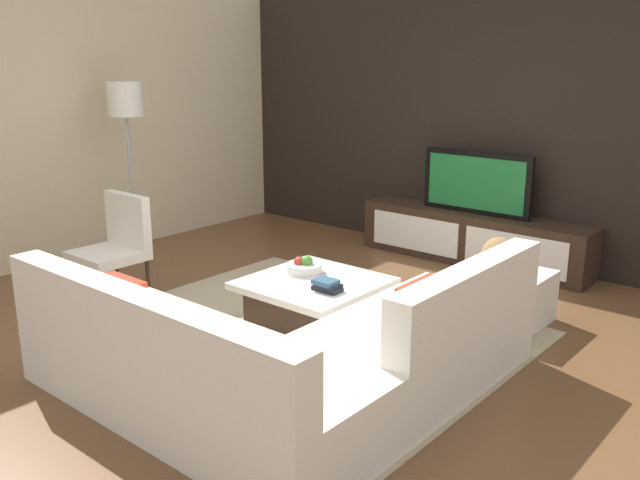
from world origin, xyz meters
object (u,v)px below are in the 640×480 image
Objects in this scene: accent_chair_near at (117,240)px; book_stack at (327,285)px; ottoman at (496,297)px; decorative_ball at (499,255)px; fruit_bowl at (304,266)px; floor_lamp at (126,110)px; television at (476,183)px; media_console at (473,238)px; sectional_couch at (287,357)px; coffee_table at (314,303)px.

accent_chair_near reaches higher than book_stack.
decorative_ball is (-0.00, 0.00, 0.34)m from ottoman.
fruit_bowl reaches higher than ottoman.
television is at bearing 38.66° from floor_lamp.
floor_lamp reaches higher than accent_chair_near.
book_stack is (2.75, -0.31, -1.07)m from floor_lamp.
sectional_couch is (0.51, -3.25, 0.04)m from media_console.
decorative_ball reaches higher than fruit_bowl.
coffee_table is at bearing -92.49° from television.
television is 4.01× the size of fruit_bowl.
television is 0.64× the size of floor_lamp.
coffee_table is 1.83m from accent_chair_near.
decorative_ball is (3.51, 0.81, -0.95)m from floor_lamp.
coffee_table is 1.33× the size of ottoman.
coffee_table is at bearing 152.35° from book_stack.
floor_lamp is 8.44× the size of book_stack.
television is 2.45m from book_stack.
coffee_table is (-0.10, -2.30, -0.60)m from television.
media_console is 8.54× the size of decorative_ball.
media_console is 3.29m from sectional_couch.
media_console is at bearing 124.43° from ottoman.
accent_chair_near is 3.13m from ottoman.
coffee_table is 0.33m from book_stack.
accent_chair_near is 2.00m from book_stack.
media_console is 0.98× the size of sectional_couch.
floor_lamp is 2.50× the size of ottoman.
decorative_ball is 1.36m from book_stack.
coffee_table is at bearing -134.47° from decorative_ball.
ottoman is (0.99, 1.00, -0.00)m from coffee_table.
sectional_couch is at bearing -65.11° from book_stack.
coffee_table is 1.07× the size of accent_chair_near.
decorative_ball is (2.72, 1.53, 0.05)m from accent_chair_near.
decorative_ball reaches higher than book_stack.
book_stack is (-0.76, -1.12, -0.12)m from decorative_ball.
floor_lamp is 6.26× the size of fruit_bowl.
ottoman is at bearing 37.79° from fruit_bowl.
ottoman is (0.89, -1.29, -0.05)m from media_console.
media_console is 0.55m from television.
television reaches higher than media_console.
television is at bearing 124.42° from decorative_ball.
decorative_ball is at bearing 79.16° from sectional_couch.
accent_chair_near reaches higher than coffee_table.
sectional_couch is 8.53× the size of fruit_bowl.
accent_chair_near is 1.24× the size of ottoman.
floor_lamp is at bearing 177.63° from fruit_bowl.
media_console is 2.30m from coffee_table.
ottoman is at bearing 18.94° from accent_chair_near.
media_console reaches higher than ottoman.
coffee_table is at bearing 122.69° from sectional_couch.
media_console is 3.37m from accent_chair_near.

